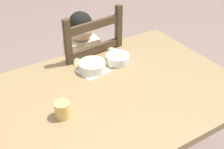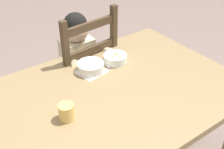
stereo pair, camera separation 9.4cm
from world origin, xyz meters
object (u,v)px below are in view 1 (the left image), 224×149
object	(u,v)px
dining_table	(111,104)
bowl_of_carrots	(118,58)
spoon	(115,65)
child_figure	(84,57)
drinking_cup	(63,110)
dining_chair	(86,76)
bowl_of_peas	(92,66)

from	to	relation	value
dining_table	bowl_of_carrots	bearing A→B (deg)	50.28
bowl_of_carrots	spoon	world-z (taller)	bowl_of_carrots
bowl_of_carrots	spoon	bearing A→B (deg)	-142.42
child_figure	bowl_of_carrots	bearing A→B (deg)	-73.12
spoon	drinking_cup	distance (m)	0.51
dining_table	dining_chair	xyz separation A→B (m)	(0.11, 0.53, -0.16)
dining_chair	drinking_cup	world-z (taller)	dining_chair
dining_table	spoon	size ratio (longest dim) A/B	10.16
drinking_cup	bowl_of_peas	bearing A→B (deg)	42.33
bowl_of_peas	spoon	world-z (taller)	bowl_of_peas
drinking_cup	dining_chair	bearing A→B (deg)	55.07
dining_chair	drinking_cup	xyz separation A→B (m)	(-0.40, -0.57, 0.29)
dining_table	child_figure	world-z (taller)	child_figure
bowl_of_carrots	drinking_cup	world-z (taller)	drinking_cup
child_figure	bowl_of_peas	bearing A→B (deg)	-106.89
dining_table	spoon	distance (m)	0.27
dining_chair	bowl_of_carrots	size ratio (longest dim) A/B	6.85
child_figure	drinking_cup	size ratio (longest dim) A/B	11.59
bowl_of_carrots	spoon	distance (m)	0.05
child_figure	spoon	bearing A→B (deg)	-81.15
child_figure	bowl_of_carrots	distance (m)	0.33
bowl_of_peas	drinking_cup	size ratio (longest dim) A/B	1.92
dining_chair	bowl_of_carrots	world-z (taller)	dining_chair
child_figure	drinking_cup	bearing A→B (deg)	-124.67
dining_chair	bowl_of_peas	bearing A→B (deg)	-107.73
bowl_of_peas	drinking_cup	world-z (taller)	drinking_cup
bowl_of_peas	bowl_of_carrots	size ratio (longest dim) A/B	1.08
dining_chair	spoon	xyz separation A→B (m)	(0.04, -0.32, 0.25)
dining_table	bowl_of_carrots	world-z (taller)	bowl_of_carrots
child_figure	drinking_cup	distance (m)	0.71
dining_chair	dining_table	bearing A→B (deg)	-101.66
dining_chair	bowl_of_peas	xyz separation A→B (m)	(-0.09, -0.30, 0.28)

